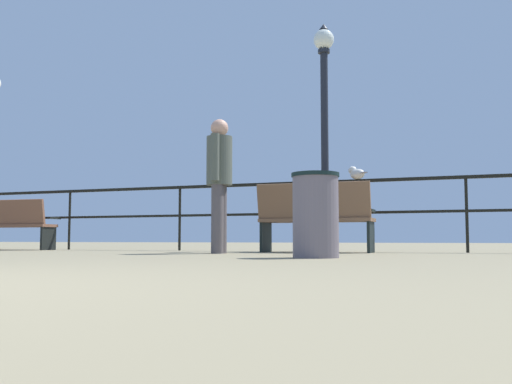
% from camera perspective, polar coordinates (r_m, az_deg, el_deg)
% --- Properties ---
extents(pier_railing, '(18.54, 0.05, 1.10)m').
position_cam_1_polar(pier_railing, '(9.20, 5.29, -0.69)').
color(pier_railing, black).
rests_on(pier_railing, ground_plane).
extents(bench_far_left, '(1.50, 0.70, 0.89)m').
position_cam_1_polar(bench_far_left, '(11.31, -22.66, -2.75)').
color(bench_far_left, brown).
rests_on(bench_far_left, ground_plane).
extents(bench_near_left, '(1.65, 0.69, 0.99)m').
position_cam_1_polar(bench_near_left, '(8.45, 5.76, -2.23)').
color(bench_near_left, brown).
rests_on(bench_near_left, ground_plane).
extents(lamppost_center, '(0.34, 0.34, 3.75)m').
position_cam_1_polar(lamppost_center, '(9.66, 6.71, 7.13)').
color(lamppost_center, '#1E212B').
rests_on(lamppost_center, ground_plane).
extents(person_by_bench, '(0.35, 0.58, 1.82)m').
position_cam_1_polar(person_by_bench, '(7.92, -3.61, 1.58)').
color(person_by_bench, '#514A4C').
rests_on(person_by_bench, ground_plane).
extents(seagull_on_rail, '(0.37, 0.36, 0.22)m').
position_cam_1_polar(seagull_on_rail, '(9.08, 9.79, 1.82)').
color(seagull_on_rail, silver).
rests_on(seagull_on_rail, pier_railing).
extents(trash_bin, '(0.50, 0.50, 0.88)m').
position_cam_1_polar(trash_bin, '(6.05, 5.84, -2.25)').
color(trash_bin, slate).
rests_on(trash_bin, ground_plane).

